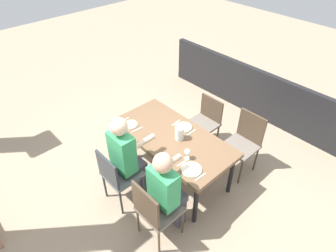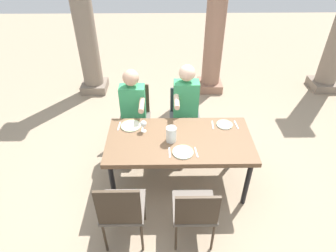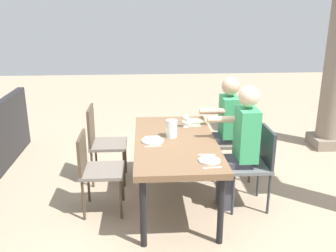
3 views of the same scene
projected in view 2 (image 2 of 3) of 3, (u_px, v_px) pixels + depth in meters
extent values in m
plane|color=gray|center=(178.00, 182.00, 3.86)|extent=(16.00, 16.00, 0.00)
cube|color=brown|center=(179.00, 141.00, 3.44)|extent=(1.74, 0.86, 0.06)
cylinder|color=black|center=(120.00, 146.00, 3.93)|extent=(0.06, 0.06, 0.68)
cylinder|color=black|center=(235.00, 145.00, 3.95)|extent=(0.06, 0.06, 0.68)
cylinder|color=black|center=(113.00, 185.00, 3.37)|extent=(0.06, 0.06, 0.68)
cylinder|color=black|center=(247.00, 184.00, 3.39)|extent=(0.06, 0.06, 0.68)
cube|color=#6A6158|center=(135.00, 120.00, 4.19)|extent=(0.44, 0.44, 0.04)
cube|color=#473828|center=(135.00, 99.00, 4.21)|extent=(0.42, 0.03, 0.47)
cylinder|color=#473828|center=(122.00, 141.00, 4.18)|extent=(0.03, 0.03, 0.45)
cylinder|color=#473828|center=(148.00, 141.00, 4.19)|extent=(0.03, 0.03, 0.45)
cylinder|color=#473828|center=(125.00, 126.00, 4.49)|extent=(0.03, 0.03, 0.45)
cylinder|color=#473828|center=(149.00, 126.00, 4.49)|extent=(0.03, 0.03, 0.45)
cube|color=#6A6158|center=(123.00, 207.00, 2.95)|extent=(0.44, 0.44, 0.04)
cube|color=#473828|center=(118.00, 208.00, 2.65)|extent=(0.42, 0.03, 0.48)
cylinder|color=#473828|center=(144.00, 207.00, 3.25)|extent=(0.03, 0.03, 0.46)
cylinder|color=#473828|center=(110.00, 207.00, 3.25)|extent=(0.03, 0.03, 0.46)
cylinder|color=#473828|center=(142.00, 237.00, 2.95)|extent=(0.03, 0.03, 0.46)
cylinder|color=#473828|center=(105.00, 238.00, 2.95)|extent=(0.03, 0.03, 0.46)
cube|color=#5B5E61|center=(185.00, 119.00, 4.20)|extent=(0.44, 0.44, 0.04)
cube|color=#2D3338|center=(184.00, 100.00, 4.24)|extent=(0.42, 0.03, 0.41)
cylinder|color=#2D3338|center=(172.00, 141.00, 4.19)|extent=(0.03, 0.03, 0.46)
cylinder|color=#2D3338|center=(198.00, 141.00, 4.20)|extent=(0.03, 0.03, 0.46)
cylinder|color=#2D3338|center=(171.00, 125.00, 4.50)|extent=(0.03, 0.03, 0.46)
cylinder|color=#2D3338|center=(196.00, 125.00, 4.50)|extent=(0.03, 0.03, 0.46)
cube|color=#6A6158|center=(194.00, 207.00, 2.97)|extent=(0.44, 0.44, 0.04)
cube|color=#473828|center=(197.00, 211.00, 2.69)|extent=(0.42, 0.03, 0.40)
cylinder|color=#473828|center=(208.00, 206.00, 3.27)|extent=(0.03, 0.03, 0.44)
cylinder|color=#473828|center=(175.00, 207.00, 3.26)|extent=(0.03, 0.03, 0.44)
cylinder|color=#473828|center=(213.00, 237.00, 2.96)|extent=(0.03, 0.03, 0.44)
cylinder|color=#473828|center=(176.00, 237.00, 2.96)|extent=(0.03, 0.03, 0.44)
cube|color=#3F3F4C|center=(185.00, 143.00, 4.16)|extent=(0.24, 0.14, 0.46)
cube|color=#3F3F4C|center=(186.00, 123.00, 4.06)|extent=(0.28, 0.32, 0.10)
cube|color=#389E60|center=(186.00, 100.00, 3.95)|extent=(0.34, 0.20, 0.55)
sphere|color=beige|center=(187.00, 73.00, 3.71)|extent=(0.22, 0.22, 0.22)
cylinder|color=beige|center=(177.00, 101.00, 3.69)|extent=(0.07, 0.30, 0.07)
cube|color=#3F3F4C|center=(135.00, 144.00, 4.13)|extent=(0.24, 0.14, 0.46)
cube|color=#3F3F4C|center=(134.00, 125.00, 4.04)|extent=(0.28, 0.32, 0.10)
cube|color=#389E60|center=(133.00, 102.00, 3.95)|extent=(0.34, 0.20, 0.50)
sphere|color=tan|center=(131.00, 78.00, 3.72)|extent=(0.22, 0.22, 0.22)
cylinder|color=tan|center=(142.00, 105.00, 3.69)|extent=(0.07, 0.30, 0.07)
cube|color=gray|center=(95.00, 86.00, 5.81)|extent=(0.49, 0.49, 0.16)
cylinder|color=gray|center=(83.00, 15.00, 4.98)|extent=(0.37, 0.37, 2.62)
cube|color=#936B56|center=(209.00, 85.00, 5.84)|extent=(0.46, 0.46, 0.16)
cylinder|color=#936B56|center=(216.00, 14.00, 5.00)|extent=(0.36, 0.36, 2.65)
cube|color=gray|center=(323.00, 84.00, 5.87)|extent=(0.51, 0.51, 0.16)
cylinder|color=silver|center=(131.00, 126.00, 3.62)|extent=(0.26, 0.26, 0.01)
torus|color=#A0BE77|center=(131.00, 125.00, 3.61)|extent=(0.26, 0.26, 0.01)
cylinder|color=white|center=(144.00, 131.00, 3.54)|extent=(0.06, 0.06, 0.00)
cylinder|color=white|center=(144.00, 128.00, 3.52)|extent=(0.01, 0.01, 0.07)
sphere|color=white|center=(143.00, 124.00, 3.48)|extent=(0.08, 0.08, 0.08)
cube|color=silver|center=(119.00, 126.00, 3.62)|extent=(0.03, 0.17, 0.01)
cube|color=silver|center=(143.00, 126.00, 3.62)|extent=(0.02, 0.17, 0.01)
cylinder|color=white|center=(183.00, 152.00, 3.22)|extent=(0.24, 0.24, 0.01)
torus|color=#A4C786|center=(183.00, 152.00, 3.22)|extent=(0.24, 0.24, 0.01)
cube|color=silver|center=(170.00, 152.00, 3.22)|extent=(0.02, 0.17, 0.01)
cube|color=silver|center=(196.00, 152.00, 3.23)|extent=(0.03, 0.17, 0.01)
cylinder|color=white|center=(225.00, 125.00, 3.64)|extent=(0.20, 0.20, 0.01)
torus|color=#A9CD91|center=(225.00, 124.00, 3.64)|extent=(0.21, 0.21, 0.01)
cube|color=silver|center=(213.00, 125.00, 3.64)|extent=(0.02, 0.17, 0.01)
cube|color=silver|center=(236.00, 125.00, 3.64)|extent=(0.03, 0.17, 0.01)
cylinder|color=white|center=(171.00, 134.00, 3.34)|extent=(0.12, 0.12, 0.19)
cylinder|color=#EFEAC6|center=(171.00, 136.00, 3.35)|extent=(0.11, 0.11, 0.12)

